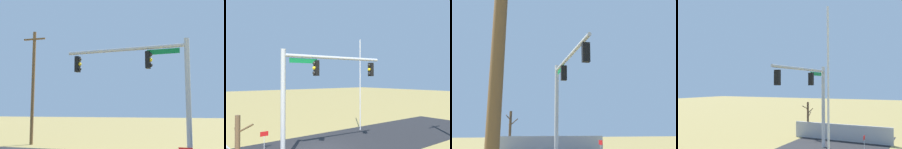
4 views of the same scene
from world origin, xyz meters
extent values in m
cube|color=#232326|center=(-4.00, 0.00, 0.01)|extent=(28.00, 8.00, 0.01)
cylinder|color=#B2B5BA|center=(3.10, 0.83, 3.26)|extent=(0.28, 0.28, 6.52)
cylinder|color=#B2B5BA|center=(-0.42, 1.15, 6.17)|extent=(7.05, 0.84, 0.20)
cube|color=#0F7238|center=(1.83, 0.95, 5.89)|extent=(1.80, 0.19, 0.28)
cube|color=black|center=(0.99, 1.02, 5.47)|extent=(0.27, 0.38, 0.96)
sphere|color=black|center=(1.14, 1.01, 5.77)|extent=(0.22, 0.22, 0.22)
sphere|color=yellow|center=(1.14, 1.01, 5.47)|extent=(0.22, 0.22, 0.22)
sphere|color=black|center=(1.14, 1.01, 5.17)|extent=(0.22, 0.22, 0.22)
cube|color=black|center=(-3.37, 1.42, 5.47)|extent=(0.27, 0.38, 0.96)
sphere|color=black|center=(-3.22, 1.41, 5.77)|extent=(0.22, 0.22, 0.22)
sphere|color=yellow|center=(-3.22, 1.41, 5.47)|extent=(0.22, 0.22, 0.22)
sphere|color=black|center=(-3.22, 1.41, 5.17)|extent=(0.22, 0.22, 0.22)
cylinder|color=silver|center=(-6.35, -2.88, 4.25)|extent=(0.10, 0.10, 8.49)
cylinder|color=brown|center=(6.63, 3.58, 2.12)|extent=(0.78, 0.07, 0.57)
cylinder|color=brown|center=(6.03, 3.78, 2.88)|extent=(0.54, 0.47, 0.39)
cylinder|color=brown|center=(6.24, 3.31, 2.56)|extent=(0.12, 0.61, 0.55)
cylinder|color=silver|center=(2.96, -2.46, 0.45)|extent=(0.04, 0.04, 0.90)
cube|color=red|center=(2.96, -2.46, 1.06)|extent=(0.56, 0.02, 0.32)
camera|label=1|loc=(3.24, -14.66, 2.76)|focal=46.03mm
camera|label=2|loc=(8.80, 13.30, 4.84)|focal=37.68mm
camera|label=3|loc=(-13.73, 6.11, 1.78)|focal=40.13mm
camera|label=4|loc=(-17.38, -6.71, 4.97)|focal=42.31mm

